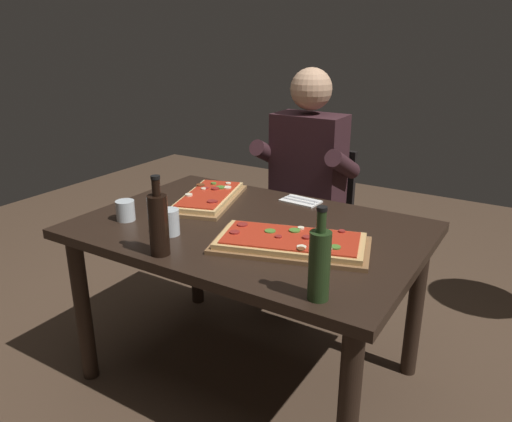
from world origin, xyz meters
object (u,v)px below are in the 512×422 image
at_px(dining_table, 250,247).
at_px(diner_chair, 312,216).
at_px(pizza_rectangular_front, 291,243).
at_px(seated_diner, 304,179).
at_px(pizza_rectangular_left, 209,197).
at_px(tumbler_far_side, 170,224).
at_px(wine_bottle_dark, 319,263).
at_px(tumbler_near_camera, 125,210).
at_px(oil_bottle_amber, 159,223).

distance_m(dining_table, diner_chair, 0.88).
height_order(pizza_rectangular_front, seated_diner, seated_diner).
distance_m(pizza_rectangular_front, seated_diner, 0.92).
bearing_deg(pizza_rectangular_left, seated_diner, 68.86).
bearing_deg(pizza_rectangular_left, diner_chair, 72.28).
relative_size(tumbler_far_side, seated_diner, 0.08).
xyz_separation_m(wine_bottle_dark, seated_diner, (-0.61, 1.13, -0.12)).
bearing_deg(seated_diner, tumbler_near_camera, -111.36).
xyz_separation_m(oil_bottle_amber, seated_diner, (0.01, 1.14, -0.12)).
xyz_separation_m(dining_table, wine_bottle_dark, (0.50, -0.40, 0.21)).
distance_m(dining_table, oil_bottle_amber, 0.48).
bearing_deg(seated_diner, pizza_rectangular_left, -111.14).
bearing_deg(tumbler_far_side, pizza_rectangular_left, 105.72).
height_order(wine_bottle_dark, tumbler_near_camera, wine_bottle_dark).
distance_m(oil_bottle_amber, seated_diner, 1.15).
distance_m(dining_table, seated_diner, 0.75).
distance_m(pizza_rectangular_left, tumbler_near_camera, 0.42).
xyz_separation_m(dining_table, pizza_rectangular_left, (-0.33, 0.16, 0.12)).
distance_m(pizza_rectangular_front, wine_bottle_dark, 0.39).
distance_m(diner_chair, seated_diner, 0.28).
height_order(pizza_rectangular_left, diner_chair, diner_chair).
bearing_deg(pizza_rectangular_front, wine_bottle_dark, -49.69).
xyz_separation_m(dining_table, seated_diner, (-0.11, 0.74, 0.10)).
distance_m(pizza_rectangular_front, oil_bottle_amber, 0.49).
bearing_deg(wine_bottle_dark, oil_bottle_amber, -179.14).
height_order(pizza_rectangular_front, wine_bottle_dark, wine_bottle_dark).
bearing_deg(dining_table, pizza_rectangular_front, -22.90).
xyz_separation_m(pizza_rectangular_left, diner_chair, (0.22, 0.69, -0.27)).
xyz_separation_m(tumbler_near_camera, seated_diner, (0.37, 0.96, -0.04)).
height_order(tumbler_near_camera, seated_diner, seated_diner).
bearing_deg(wine_bottle_dark, pizza_rectangular_front, 130.31).
bearing_deg(dining_table, pizza_rectangular_left, 153.77).
xyz_separation_m(oil_bottle_amber, tumbler_far_side, (-0.09, 0.16, -0.07)).
distance_m(pizza_rectangular_front, pizza_rectangular_left, 0.64).
relative_size(pizza_rectangular_front, diner_chair, 0.74).
relative_size(pizza_rectangular_front, wine_bottle_dark, 2.17).
xyz_separation_m(pizza_rectangular_front, tumbler_near_camera, (-0.74, -0.12, 0.02)).
height_order(wine_bottle_dark, diner_chair, wine_bottle_dark).
bearing_deg(seated_diner, dining_table, -81.26).
bearing_deg(pizza_rectangular_front, dining_table, 157.10).
bearing_deg(seated_diner, pizza_rectangular_front, -66.71).
xyz_separation_m(dining_table, tumbler_far_side, (-0.22, -0.24, 0.14)).
relative_size(tumbler_near_camera, seated_diner, 0.06).
xyz_separation_m(oil_bottle_amber, diner_chair, (0.01, 1.26, -0.37)).
bearing_deg(pizza_rectangular_front, diner_chair, 110.64).
distance_m(pizza_rectangular_left, seated_diner, 0.61).
bearing_deg(dining_table, tumbler_far_side, -131.83).
distance_m(pizza_rectangular_left, diner_chair, 0.78).
bearing_deg(seated_diner, wine_bottle_dark, -61.72).
distance_m(wine_bottle_dark, tumbler_far_side, 0.73).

